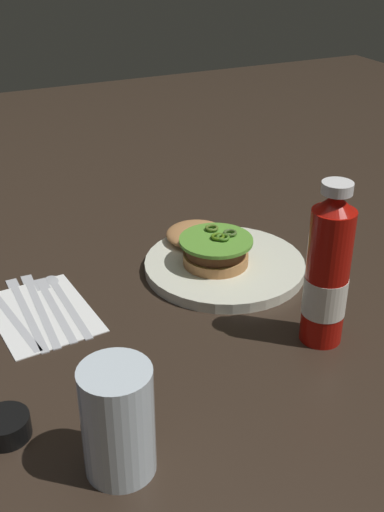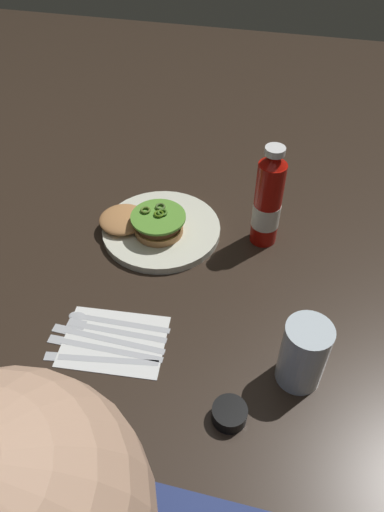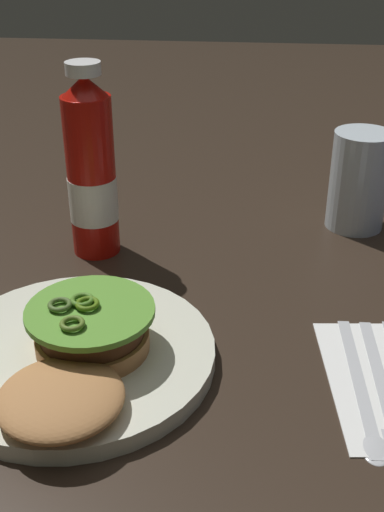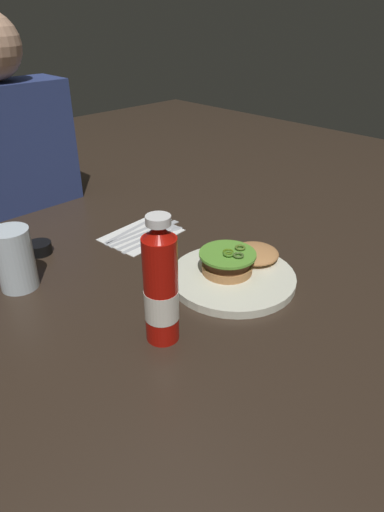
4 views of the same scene
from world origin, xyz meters
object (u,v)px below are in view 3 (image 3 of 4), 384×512
(dinner_plate, at_px, (77,354))
(spoon_utensil, at_px, (365,400))
(water_glass, at_px, (359,181))
(ketchup_bottle, at_px, (91,173))
(burger_sandwich, at_px, (81,352))

(dinner_plate, bearing_deg, spoon_utensil, 82.69)
(dinner_plate, relative_size, water_glass, 2.02)
(ketchup_bottle, relative_size, spoon_utensil, 1.18)
(dinner_plate, relative_size, spoon_utensil, 1.34)
(dinner_plate, distance_m, ketchup_bottle, 0.25)
(dinner_plate, xyz_separation_m, ketchup_bottle, (-0.23, -0.03, 0.10))
(water_glass, bearing_deg, dinner_plate, -42.26)
(burger_sandwich, xyz_separation_m, ketchup_bottle, (-0.26, -0.05, 0.07))
(ketchup_bottle, distance_m, water_glass, 0.36)
(water_glass, distance_m, spoon_utensil, 0.38)
(burger_sandwich, distance_m, ketchup_bottle, 0.28)
(burger_sandwich, bearing_deg, spoon_utensil, 89.48)
(burger_sandwich, relative_size, spoon_utensil, 1.00)
(ketchup_bottle, xyz_separation_m, water_glass, (-0.11, 0.34, -0.04))
(water_glass, bearing_deg, spoon_utensil, -5.07)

